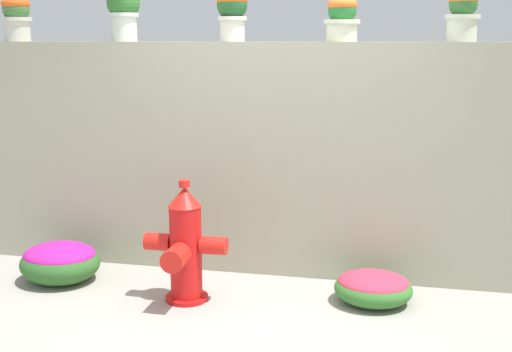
{
  "coord_description": "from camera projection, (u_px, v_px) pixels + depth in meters",
  "views": [
    {
      "loc": [
        0.9,
        -3.93,
        1.87
      ],
      "look_at": [
        -0.17,
        0.99,
        0.82
      ],
      "focal_mm": 45.94,
      "sensor_mm": 36.0,
      "label": 1
    }
  ],
  "objects": [
    {
      "name": "fire_hydrant",
      "position": [
        185.0,
        247.0,
        4.7
      ],
      "size": [
        0.61,
        0.48,
        0.9
      ],
      "color": "red",
      "rests_on": "ground"
    },
    {
      "name": "flower_bush_right",
      "position": [
        60.0,
        261.0,
        5.15
      ],
      "size": [
        0.63,
        0.57,
        0.32
      ],
      "color": "#2E6127",
      "rests_on": "ground"
    },
    {
      "name": "potted_plant_4",
      "position": [
        463.0,
        13.0,
        4.78
      ],
      "size": [
        0.26,
        0.26,
        0.37
      ],
      "color": "beige",
      "rests_on": "stone_wall"
    },
    {
      "name": "potted_plant_1",
      "position": [
        123.0,
        7.0,
        5.34
      ],
      "size": [
        0.28,
        0.28,
        0.45
      ],
      "color": "silver",
      "rests_on": "stone_wall"
    },
    {
      "name": "stone_wall",
      "position": [
        281.0,
        159.0,
        5.27
      ],
      "size": [
        5.21,
        0.37,
        1.85
      ],
      "primitive_type": "cube",
      "color": "#9F9E84",
      "rests_on": "ground"
    },
    {
      "name": "potted_plant_0",
      "position": [
        16.0,
        15.0,
        5.5
      ],
      "size": [
        0.25,
        0.25,
        0.38
      ],
      "color": "beige",
      "rests_on": "stone_wall"
    },
    {
      "name": "ground_plane",
      "position": [
        249.0,
        328.0,
        4.33
      ],
      "size": [
        24.0,
        24.0,
        0.0
      ],
      "primitive_type": "plane",
      "color": "#9C968E"
    },
    {
      "name": "potted_plant_3",
      "position": [
        342.0,
        17.0,
        4.94
      ],
      "size": [
        0.27,
        0.27,
        0.34
      ],
      "color": "beige",
      "rests_on": "stone_wall"
    },
    {
      "name": "potted_plant_2",
      "position": [
        232.0,
        10.0,
        5.14
      ],
      "size": [
        0.25,
        0.25,
        0.4
      ],
      "color": "beige",
      "rests_on": "stone_wall"
    },
    {
      "name": "flower_bush_left",
      "position": [
        373.0,
        287.0,
        4.72
      ],
      "size": [
        0.56,
        0.51,
        0.23
      ],
      "color": "#35722D",
      "rests_on": "ground"
    }
  ]
}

